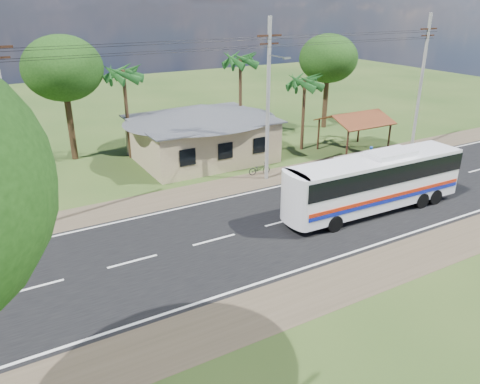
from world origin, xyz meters
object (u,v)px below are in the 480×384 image
(coach_bus, at_px, (376,178))
(person, at_px, (370,155))
(waiting_shed, at_px, (355,119))
(motorcycle, at_px, (259,169))

(coach_bus, bearing_deg, person, 48.64)
(waiting_shed, bearing_deg, motorcycle, -173.95)
(motorcycle, height_order, person, person)
(waiting_shed, distance_m, person, 4.12)
(coach_bus, height_order, motorcycle, coach_bus)
(motorcycle, bearing_deg, waiting_shed, -74.31)
(waiting_shed, bearing_deg, coach_bus, -126.68)
(coach_bus, distance_m, person, 8.99)
(coach_bus, bearing_deg, waiting_shed, 54.80)
(waiting_shed, xyz_separation_m, coach_bus, (-7.36, -9.88, -0.65))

